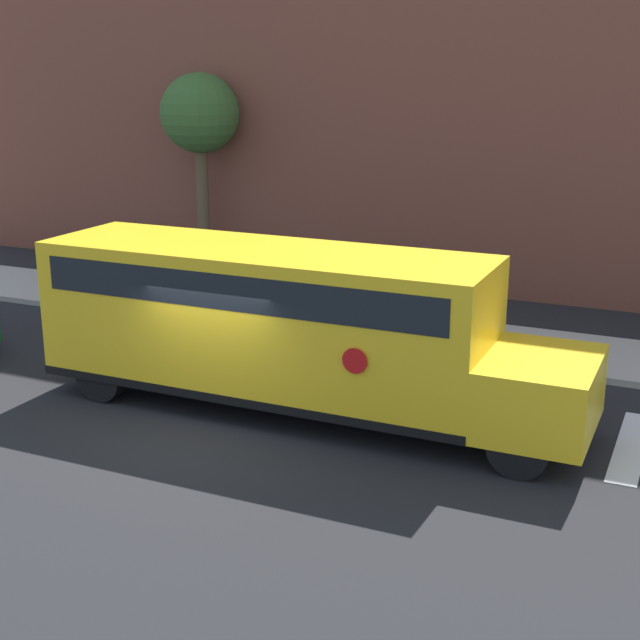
% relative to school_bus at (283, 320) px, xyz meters
% --- Properties ---
extents(ground_plane, '(60.00, 60.00, 0.00)m').
position_rel_school_bus_xyz_m(ground_plane, '(-0.86, -1.10, -1.77)').
color(ground_plane, black).
extents(sidewalk_strip, '(44.00, 3.00, 0.15)m').
position_rel_school_bus_xyz_m(sidewalk_strip, '(-0.86, 5.40, -1.69)').
color(sidewalk_strip, '#B2ADA3').
rests_on(sidewalk_strip, ground).
extents(building_backdrop, '(32.00, 4.00, 13.88)m').
position_rel_school_bus_xyz_m(building_backdrop, '(-0.86, 11.90, 5.17)').
color(building_backdrop, brown).
rests_on(building_backdrop, ground).
extents(school_bus, '(10.34, 2.57, 3.08)m').
position_rel_school_bus_xyz_m(school_bus, '(0.00, 0.00, 0.00)').
color(school_bus, yellow).
rests_on(school_bus, ground).
extents(tree_near_sidewalk, '(2.37, 2.37, 6.11)m').
position_rel_school_bus_xyz_m(tree_near_sidewalk, '(-7.30, 9.11, 3.03)').
color(tree_near_sidewalk, brown).
rests_on(tree_near_sidewalk, ground).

